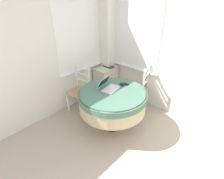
# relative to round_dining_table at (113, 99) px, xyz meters

# --- Properties ---
(corner_room_shell) EXTENTS (4.56, 4.53, 2.55)m
(corner_room_shell) POSITION_rel_round_dining_table_xyz_m (0.15, 0.22, 0.67)
(corner_room_shell) COLOR white
(corner_room_shell) RESTS_ON ground_plane
(round_dining_table) EXTENTS (1.19, 1.19, 0.77)m
(round_dining_table) POSITION_rel_round_dining_table_xyz_m (0.00, 0.00, 0.00)
(round_dining_table) COLOR #4C3D2D
(round_dining_table) RESTS_ON ground_plane
(laptop) EXTENTS (0.37, 0.35, 0.20)m
(laptop) POSITION_rel_round_dining_table_xyz_m (0.03, 0.13, 0.20)
(laptop) COLOR silver
(laptop) RESTS_ON round_dining_table
(computer_mouse) EXTENTS (0.07, 0.10, 0.05)m
(computer_mouse) POSITION_rel_round_dining_table_xyz_m (0.28, 0.02, 0.19)
(computer_mouse) COLOR black
(computer_mouse) RESTS_ON round_dining_table
(cell_phone) EXTENTS (0.06, 0.12, 0.01)m
(cell_phone) POSITION_rel_round_dining_table_xyz_m (0.36, -0.00, 0.16)
(cell_phone) COLOR black
(cell_phone) RESTS_ON round_dining_table
(dining_chair_near_back_window) EXTENTS (0.46, 0.46, 0.98)m
(dining_chair_near_back_window) POSITION_rel_round_dining_table_xyz_m (-0.03, 0.89, -0.15)
(dining_chair_near_back_window) COLOR tan
(dining_chair_near_back_window) RESTS_ON ground_plane
(dining_chair_near_right_window) EXTENTS (0.49, 0.49, 0.98)m
(dining_chair_near_right_window) POSITION_rel_round_dining_table_xyz_m (0.89, 0.03, -0.15)
(dining_chair_near_right_window) COLOR tan
(dining_chair_near_right_window) RESTS_ON ground_plane
(corner_cabinet) EXTENTS (0.54, 0.40, 0.69)m
(corner_cabinet) POSITION_rel_round_dining_table_xyz_m (0.83, 0.96, -0.26)
(corner_cabinet) COLOR beige
(corner_cabinet) RESTS_ON ground_plane
(book_on_cabinet) EXTENTS (0.14, 0.26, 0.02)m
(book_on_cabinet) POSITION_rel_round_dining_table_xyz_m (0.90, 0.94, 0.09)
(book_on_cabinet) COLOR #3F3F44
(book_on_cabinet) RESTS_ON corner_cabinet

